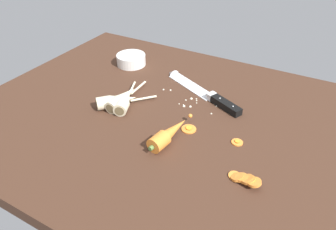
{
  "coord_description": "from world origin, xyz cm",
  "views": [
    {
      "loc": [
        35.5,
        -66.13,
        53.59
      ],
      "look_at": [
        0.0,
        -2.0,
        1.5
      ],
      "focal_mm": 33.28,
      "sensor_mm": 36.0,
      "label": 1
    }
  ],
  "objects_px": {
    "chefs_knife": "(199,90)",
    "parsnip_mid_right": "(123,98)",
    "parsnip_front": "(125,100)",
    "prep_bowl": "(131,59)",
    "carrot_slice_stray_near": "(237,142)",
    "carrot_slice_stray_mid": "(189,129)",
    "carrot_slice_stack": "(244,179)",
    "parsnip_mid_left": "(117,101)",
    "whole_carrot": "(169,134)"
  },
  "relations": [
    {
      "from": "chefs_knife",
      "to": "parsnip_mid_right",
      "type": "relative_size",
      "value": 1.63
    },
    {
      "from": "parsnip_front",
      "to": "parsnip_mid_right",
      "type": "height_order",
      "value": "same"
    },
    {
      "from": "parsnip_front",
      "to": "prep_bowl",
      "type": "distance_m",
      "value": 0.29
    },
    {
      "from": "carrot_slice_stray_near",
      "to": "carrot_slice_stray_mid",
      "type": "height_order",
      "value": "same"
    },
    {
      "from": "parsnip_front",
      "to": "prep_bowl",
      "type": "xyz_separation_m",
      "value": [
        -0.15,
        0.25,
        0.0
      ]
    },
    {
      "from": "carrot_slice_stack",
      "to": "chefs_knife",
      "type": "bearing_deg",
      "value": 128.69
    },
    {
      "from": "parsnip_mid_right",
      "to": "carrot_slice_stray_near",
      "type": "height_order",
      "value": "parsnip_mid_right"
    },
    {
      "from": "parsnip_mid_left",
      "to": "carrot_slice_stray_mid",
      "type": "height_order",
      "value": "parsnip_mid_left"
    },
    {
      "from": "parsnip_front",
      "to": "carrot_slice_stray_mid",
      "type": "distance_m",
      "value": 0.23
    },
    {
      "from": "chefs_knife",
      "to": "prep_bowl",
      "type": "bearing_deg",
      "value": 169.44
    },
    {
      "from": "chefs_knife",
      "to": "parsnip_mid_right",
      "type": "height_order",
      "value": "parsnip_mid_right"
    },
    {
      "from": "whole_carrot",
      "to": "prep_bowl",
      "type": "height_order",
      "value": "whole_carrot"
    },
    {
      "from": "parsnip_front",
      "to": "carrot_slice_stray_mid",
      "type": "relative_size",
      "value": 4.48
    },
    {
      "from": "parsnip_front",
      "to": "parsnip_mid_right",
      "type": "xyz_separation_m",
      "value": [
        -0.01,
        0.0,
        -0.0
      ]
    },
    {
      "from": "chefs_knife",
      "to": "carrot_slice_stray_near",
      "type": "height_order",
      "value": "chefs_knife"
    },
    {
      "from": "carrot_slice_stray_near",
      "to": "prep_bowl",
      "type": "relative_size",
      "value": 0.28
    },
    {
      "from": "parsnip_mid_right",
      "to": "carrot_slice_stray_near",
      "type": "xyz_separation_m",
      "value": [
        0.37,
        -0.01,
        -0.02
      ]
    },
    {
      "from": "chefs_knife",
      "to": "parsnip_front",
      "type": "bearing_deg",
      "value": -131.77
    },
    {
      "from": "chefs_knife",
      "to": "carrot_slice_stray_mid",
      "type": "distance_m",
      "value": 0.21
    },
    {
      "from": "parsnip_mid_left",
      "to": "prep_bowl",
      "type": "bearing_deg",
      "value": 115.72
    },
    {
      "from": "whole_carrot",
      "to": "carrot_slice_stray_mid",
      "type": "height_order",
      "value": "whole_carrot"
    },
    {
      "from": "chefs_knife",
      "to": "carrot_slice_stack",
      "type": "xyz_separation_m",
      "value": [
        0.25,
        -0.32,
        0.0
      ]
    },
    {
      "from": "parsnip_mid_left",
      "to": "carrot_slice_stray_mid",
      "type": "distance_m",
      "value": 0.25
    },
    {
      "from": "chefs_knife",
      "to": "prep_bowl",
      "type": "xyz_separation_m",
      "value": [
        -0.31,
        0.06,
        0.01
      ]
    },
    {
      "from": "chefs_knife",
      "to": "carrot_slice_stray_mid",
      "type": "relative_size",
      "value": 7.94
    },
    {
      "from": "parsnip_front",
      "to": "carrot_slice_stray_near",
      "type": "height_order",
      "value": "parsnip_front"
    },
    {
      "from": "carrot_slice_stray_near",
      "to": "prep_bowl",
      "type": "height_order",
      "value": "prep_bowl"
    },
    {
      "from": "parsnip_mid_right",
      "to": "prep_bowl",
      "type": "height_order",
      "value": "same"
    },
    {
      "from": "whole_carrot",
      "to": "parsnip_front",
      "type": "distance_m",
      "value": 0.21
    },
    {
      "from": "carrot_slice_stack",
      "to": "prep_bowl",
      "type": "xyz_separation_m",
      "value": [
        -0.57,
        0.37,
        0.01
      ]
    },
    {
      "from": "carrot_slice_stack",
      "to": "parsnip_mid_right",
      "type": "bearing_deg",
      "value": 162.98
    },
    {
      "from": "parsnip_mid_left",
      "to": "prep_bowl",
      "type": "xyz_separation_m",
      "value": [
        -0.13,
        0.26,
        0.0
      ]
    },
    {
      "from": "parsnip_mid_left",
      "to": "carrot_slice_stray_near",
      "type": "height_order",
      "value": "parsnip_mid_left"
    },
    {
      "from": "chefs_knife",
      "to": "carrot_slice_stack",
      "type": "distance_m",
      "value": 0.4
    },
    {
      "from": "whole_carrot",
      "to": "carrot_slice_stack",
      "type": "xyz_separation_m",
      "value": [
        0.22,
        -0.05,
        -0.01
      ]
    },
    {
      "from": "parsnip_mid_right",
      "to": "carrot_slice_stray_mid",
      "type": "height_order",
      "value": "parsnip_mid_right"
    },
    {
      "from": "parsnip_front",
      "to": "carrot_slice_stray_near",
      "type": "xyz_separation_m",
      "value": [
        0.36,
        -0.0,
        -0.02
      ]
    },
    {
      "from": "carrot_slice_stray_near",
      "to": "prep_bowl",
      "type": "distance_m",
      "value": 0.57
    },
    {
      "from": "parsnip_front",
      "to": "parsnip_mid_left",
      "type": "bearing_deg",
      "value": -141.01
    },
    {
      "from": "parsnip_mid_right",
      "to": "parsnip_mid_left",
      "type": "bearing_deg",
      "value": -110.85
    },
    {
      "from": "carrot_slice_stack",
      "to": "carrot_slice_stray_mid",
      "type": "distance_m",
      "value": 0.22
    },
    {
      "from": "parsnip_mid_right",
      "to": "carrot_slice_stray_near",
      "type": "bearing_deg",
      "value": -1.3
    },
    {
      "from": "whole_carrot",
      "to": "chefs_knife",
      "type": "bearing_deg",
      "value": 96.56
    },
    {
      "from": "parsnip_mid_left",
      "to": "whole_carrot",
      "type": "bearing_deg",
      "value": -16.75
    },
    {
      "from": "chefs_knife",
      "to": "whole_carrot",
      "type": "relative_size",
      "value": 1.82
    },
    {
      "from": "whole_carrot",
      "to": "prep_bowl",
      "type": "bearing_deg",
      "value": 136.43
    },
    {
      "from": "carrot_slice_stray_near",
      "to": "prep_bowl",
      "type": "bearing_deg",
      "value": 153.81
    },
    {
      "from": "carrot_slice_stack",
      "to": "prep_bowl",
      "type": "height_order",
      "value": "prep_bowl"
    },
    {
      "from": "parsnip_front",
      "to": "prep_bowl",
      "type": "relative_size",
      "value": 1.69
    },
    {
      "from": "prep_bowl",
      "to": "carrot_slice_stray_mid",
      "type": "bearing_deg",
      "value": -35.02
    }
  ]
}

